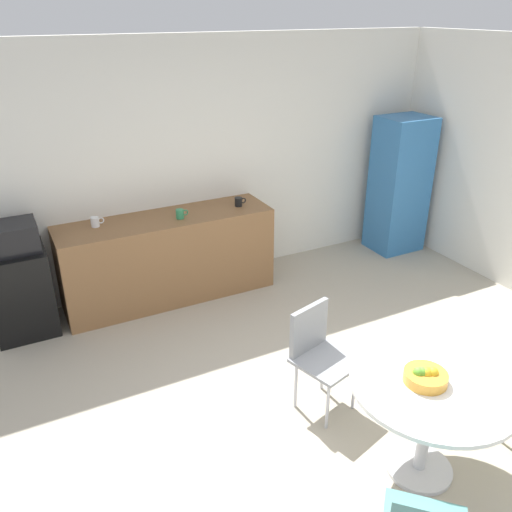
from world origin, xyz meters
The scene contains 12 objects.
ground_plane centered at (0.00, 0.00, 0.00)m, with size 6.00×6.00×0.00m, color #B2A893.
wall_back centered at (0.00, 3.00, 1.30)m, with size 6.00×0.10×2.60m, color white.
counter_block centered at (-0.41, 2.65, 0.45)m, with size 2.18×0.60×0.90m, color brown.
mini_fridge centered at (-1.86, 2.65, 0.42)m, with size 0.54×0.54×0.83m, color black.
microwave centered at (-1.86, 2.65, 0.96)m, with size 0.48×0.38×0.26m, color black.
locker_cabinet centered at (2.55, 2.55, 0.83)m, with size 0.60×0.50×1.66m, color #3372B2.
round_table centered at (0.29, -0.37, 0.58)m, with size 1.03×1.03×0.73m.
chair_gray centered at (0.04, 0.53, 0.52)m, with size 0.52×0.52×0.83m.
fruit_bowl centered at (0.25, -0.33, 0.77)m, with size 0.27×0.27×0.11m.
mug_white centered at (0.39, 2.62, 0.95)m, with size 0.13×0.08×0.09m.
mug_green centered at (-1.08, 2.73, 0.95)m, with size 0.13×0.08×0.09m.
mug_red centered at (-0.28, 2.56, 0.95)m, with size 0.13×0.08×0.09m.
Camera 1 is at (-1.87, -2.17, 2.83)m, focal length 36.91 mm.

